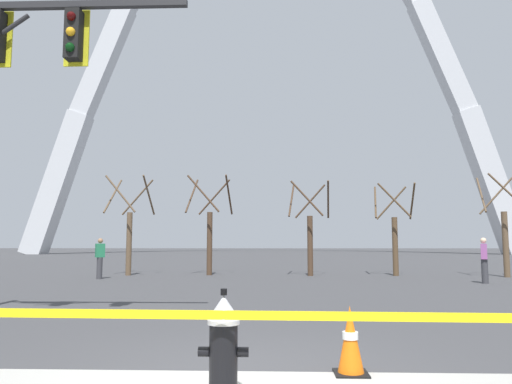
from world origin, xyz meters
The scene contains 12 objects.
ground_plane centered at (0.00, 0.00, 0.00)m, with size 240.00×240.00×0.00m, color #3D3D3F.
fire_hydrant centered at (-0.12, -0.82, 0.47)m, with size 0.46×0.48×0.99m.
caution_tape_barrier centered at (0.11, -1.07, 0.61)m, with size 5.77×0.23×0.86m.
traffic_cone_mid_sidewalk centered at (1.16, 0.04, 0.36)m, with size 0.36×0.36×0.73m.
monument_arch centered at (0.00, 54.64, 24.05)m, with size 62.25×2.65×54.46m.
tree_far_left centered at (-6.00, 15.71, 1.92)m, with size 1.98×2.00×4.31m.
tree_left_mid centered at (-2.50, 16.03, 1.93)m, with size 2.00×2.01×4.35m.
tree_center_left centered at (1.91, 15.70, 1.80)m, with size 1.87×1.88×4.04m.
tree_center_right centered at (5.58, 15.87, 1.76)m, with size 1.83×1.84×3.95m.
tree_right_mid centered at (9.93, 15.14, 1.89)m, with size 1.96×1.97×4.25m.
pedestrian_walking_left centered at (7.70, 11.98, 0.82)m, with size 0.31×0.39×1.59m.
pedestrian_standing_center centered at (-6.50, 13.60, 0.82)m, with size 0.39×0.36×1.59m.
Camera 1 is at (0.34, -5.35, 1.41)m, focal length 33.97 mm.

